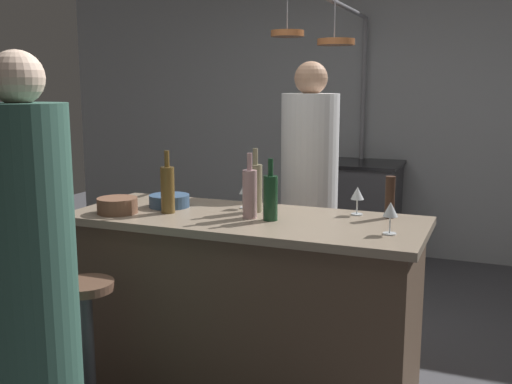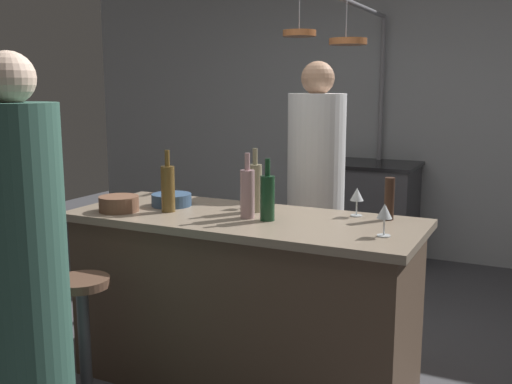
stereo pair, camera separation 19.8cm
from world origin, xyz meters
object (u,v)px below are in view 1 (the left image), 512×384
object	(u,v)px
guest_left	(31,287)
wine_bottle_white	(255,187)
bar_stool_left	(88,345)
mixing_bowl_blue	(169,201)
wine_glass_by_chef	(357,195)
stove_range	(354,211)
chef	(309,208)
pepper_mill	(390,197)
wine_bottle_amber	(168,189)
wine_glass_near_left_guest	(246,189)
wine_glass_near_right_guest	(390,211)
wine_bottle_rose	(250,193)
mixing_bowl_wooden	(117,205)
wine_bottle_green	(270,197)

from	to	relation	value
guest_left	wine_bottle_white	xyz separation A→B (m)	(0.48, 1.11, 0.25)
bar_stool_left	mixing_bowl_blue	world-z (taller)	mixing_bowl_blue
wine_glass_by_chef	mixing_bowl_blue	size ratio (longest dim) A/B	0.67
stove_range	bar_stool_left	bearing A→B (deg)	-99.57
wine_bottle_white	chef	bearing A→B (deg)	84.64
pepper_mill	wine_bottle_amber	distance (m)	1.13
guest_left	wine_bottle_amber	size ratio (longest dim) A/B	5.18
bar_stool_left	guest_left	bearing A→B (deg)	-83.68
chef	guest_left	bearing A→B (deg)	-106.71
guest_left	wine_glass_near_left_guest	world-z (taller)	guest_left
wine_glass_near_right_guest	stove_range	bearing A→B (deg)	106.29
chef	pepper_mill	bearing A→B (deg)	-45.07
chef	wine_glass_near_right_guest	size ratio (longest dim) A/B	11.65
mixing_bowl_blue	wine_bottle_rose	bearing A→B (deg)	-9.97
bar_stool_left	mixing_bowl_blue	bearing A→B (deg)	86.49
bar_stool_left	wine_glass_near_left_guest	distance (m)	1.11
guest_left	wine_glass_by_chef	distance (m)	1.60
stove_range	pepper_mill	world-z (taller)	pepper_mill
wine_glass_by_chef	stove_range	bearing A→B (deg)	103.23
wine_glass_by_chef	mixing_bowl_wooden	xyz separation A→B (m)	(-1.16, -0.43, -0.06)
chef	mixing_bowl_wooden	xyz separation A→B (m)	(-0.72, -1.03, 0.15)
mixing_bowl_blue	mixing_bowl_wooden	distance (m)	0.30
stove_range	chef	bearing A→B (deg)	-87.30
chef	wine_bottle_rose	bearing A→B (deg)	-92.38
pepper_mill	wine_glass_by_chef	bearing A→B (deg)	177.58
wine_bottle_rose	wine_glass_near_left_guest	bearing A→B (deg)	118.32
stove_range	wine_glass_near_left_guest	xyz separation A→B (m)	(-0.07, -2.27, 0.56)
chef	wine_glass_by_chef	world-z (taller)	chef
bar_stool_left	wine_bottle_amber	distance (m)	0.86
mixing_bowl_blue	pepper_mill	bearing A→B (deg)	8.78
pepper_mill	wine_bottle_white	bearing A→B (deg)	-170.06
wine_bottle_green	wine_glass_near_left_guest	distance (m)	0.31
chef	mixing_bowl_blue	size ratio (longest dim) A/B	7.77
chef	mixing_bowl_wooden	world-z (taller)	chef
wine_bottle_green	mixing_bowl_blue	world-z (taller)	wine_bottle_green
pepper_mill	wine_bottle_green	bearing A→B (deg)	-152.50
bar_stool_left	guest_left	xyz separation A→B (m)	(0.04, -0.37, 0.40)
chef	wine_glass_by_chef	xyz separation A→B (m)	(0.44, -0.60, 0.22)
pepper_mill	wine_glass_near_right_guest	world-z (taller)	pepper_mill
wine_glass_by_chef	guest_left	bearing A→B (deg)	-128.79
wine_glass_near_left_guest	wine_bottle_amber	bearing A→B (deg)	-141.87
bar_stool_left	wine_glass_by_chef	distance (m)	1.49
wine_bottle_green	mixing_bowl_blue	xyz separation A→B (m)	(-0.63, 0.10, -0.08)
wine_bottle_amber	wine_bottle_green	size ratio (longest dim) A/B	1.06
pepper_mill	wine_glass_near_left_guest	size ratio (longest dim) A/B	1.44
wine_bottle_white	mixing_bowl_blue	world-z (taller)	wine_bottle_white
mixing_bowl_wooden	wine_glass_near_left_guest	bearing A→B (deg)	32.76
wine_bottle_green	wine_bottle_white	distance (m)	0.21
pepper_mill	wine_glass_near_left_guest	distance (m)	0.76
stove_range	chef	distance (m)	1.64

